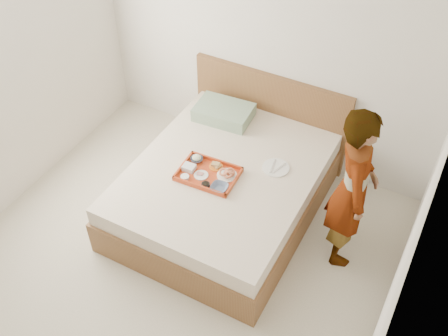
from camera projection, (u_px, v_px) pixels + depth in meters
ground at (158, 282)px, 4.47m from camera, size 3.50×4.00×0.01m
wall_back at (266, 39)px, 4.84m from camera, size 3.50×0.01×2.60m
wall_right at (398, 274)px, 2.97m from camera, size 0.01×4.00×2.60m
bed at (224, 190)px, 4.88m from camera, size 1.65×2.00×0.53m
headboard at (269, 115)px, 5.36m from camera, size 1.65×0.06×0.95m
pillow at (224, 112)px, 5.19m from camera, size 0.57×0.41×0.13m
tray at (208, 174)px, 4.62m from camera, size 0.54×0.40×0.05m
prawn_plate at (227, 175)px, 4.62m from camera, size 0.19×0.19×0.01m
navy_bowl_big at (219, 188)px, 4.49m from camera, size 0.15×0.15×0.04m
sauce_dish at (206, 185)px, 4.52m from camera, size 0.08×0.08×0.03m
meat_plate at (201, 175)px, 4.62m from camera, size 0.13×0.13×0.01m
bread_plate at (216, 167)px, 4.70m from camera, size 0.13×0.13×0.01m
salad_bowl at (197, 159)px, 4.75m from camera, size 0.12×0.12×0.04m
plastic_tub at (189, 168)px, 4.66m from camera, size 0.11×0.10×0.05m
cheese_round at (185, 177)px, 4.59m from camera, size 0.08×0.08×0.03m
dinner_plate at (276, 168)px, 4.71m from camera, size 0.27×0.27×0.01m
person at (353, 189)px, 4.19m from camera, size 0.53×0.65×1.54m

